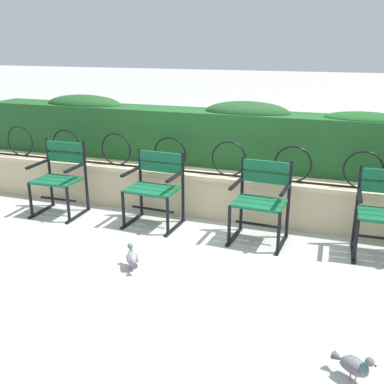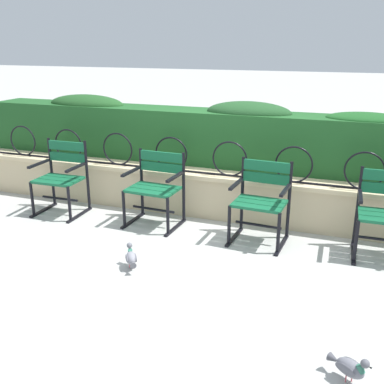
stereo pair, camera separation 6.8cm
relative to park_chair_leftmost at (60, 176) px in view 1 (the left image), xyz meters
name	(u,v)px [view 1 (the left image)]	position (x,y,z in m)	size (l,w,h in m)	color
ground_plane	(188,245)	(1.82, -0.41, -0.47)	(60.00, 60.00, 0.00)	#ADADA8
stone_wall	(214,194)	(1.82, 0.54, -0.19)	(6.95, 0.41, 0.54)	#C6B289
iron_arch_fence	(200,158)	(1.67, 0.46, 0.26)	(6.42, 0.02, 0.42)	black
hedge_row	(220,135)	(1.76, 0.98, 0.45)	(6.81, 0.54, 0.81)	#1E5123
park_chair_leftmost	(60,176)	(0.00, 0.00, 0.00)	(0.58, 0.53, 0.90)	#145B38
park_chair_centre_left	(155,186)	(1.25, 0.06, -0.01)	(0.62, 0.55, 0.84)	#145B38
park_chair_centre_right	(261,199)	(2.50, 0.01, -0.01)	(0.59, 0.55, 0.86)	#145B38
pigeon_near_chairs	(132,258)	(1.50, -1.06, -0.36)	(0.21, 0.26, 0.22)	gray
pigeon_far_side	(354,365)	(3.48, -1.94, -0.36)	(0.27, 0.20, 0.22)	slate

